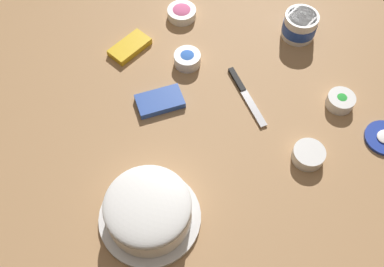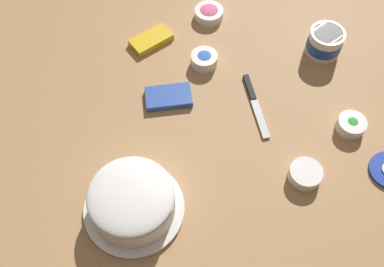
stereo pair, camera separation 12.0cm
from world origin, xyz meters
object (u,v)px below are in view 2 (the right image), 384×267
at_px(frosting_tub, 325,42).
at_px(candy_box_lower, 151,40).
at_px(sprinkle_bowl_yellow, 305,174).
at_px(sprinkle_bowl_pink, 209,13).
at_px(spreading_knife, 254,100).
at_px(sprinkle_bowl_green, 351,125).
at_px(candy_box_upper, 169,97).
at_px(frosted_cake, 132,202).
at_px(sprinkle_bowl_blue, 204,59).

xyz_separation_m(frosting_tub, candy_box_lower, (0.53, -0.20, -0.03)).
height_order(sprinkle_bowl_yellow, sprinkle_bowl_pink, same).
distance_m(frosting_tub, spreading_knife, 0.32).
height_order(frosting_tub, candy_box_lower, frosting_tub).
bearing_deg(candy_box_lower, sprinkle_bowl_yellow, 94.74).
distance_m(spreading_knife, sprinkle_bowl_green, 0.29).
xyz_separation_m(candy_box_lower, candy_box_upper, (0.00, 0.24, -0.00)).
bearing_deg(sprinkle_bowl_pink, frosting_tub, 140.62).
relative_size(spreading_knife, sprinkle_bowl_green, 2.84).
bearing_deg(candy_box_lower, frosting_tub, 138.96).
bearing_deg(candy_box_upper, sprinkle_bowl_pink, -118.27).
bearing_deg(sprinkle_bowl_yellow, frosting_tub, -120.79).
height_order(frosted_cake, spreading_knife, frosted_cake).
xyz_separation_m(sprinkle_bowl_blue, sprinkle_bowl_pink, (-0.08, -0.20, -0.00)).
height_order(frosting_tub, spreading_knife, frosting_tub).
xyz_separation_m(sprinkle_bowl_blue, sprinkle_bowl_green, (-0.34, 0.36, -0.00)).
relative_size(frosting_tub, spreading_knife, 0.48).
bearing_deg(sprinkle_bowl_green, sprinkle_bowl_blue, -46.35).
bearing_deg(sprinkle_bowl_pink, sprinkle_bowl_blue, 68.61).
height_order(spreading_knife, candy_box_lower, candy_box_lower).
relative_size(frosted_cake, sprinkle_bowl_yellow, 2.95).
height_order(sprinkle_bowl_green, candy_box_upper, sprinkle_bowl_green).
xyz_separation_m(spreading_knife, sprinkle_bowl_blue, (0.10, -0.18, 0.02)).
distance_m(sprinkle_bowl_blue, sprinkle_bowl_pink, 0.21).
relative_size(sprinkle_bowl_green, candy_box_lower, 0.60).
distance_m(sprinkle_bowl_blue, sprinkle_bowl_yellow, 0.49).
relative_size(candy_box_lower, candy_box_upper, 0.98).
relative_size(frosted_cake, sprinkle_bowl_green, 3.20).
distance_m(spreading_knife, sprinkle_bowl_blue, 0.21).
relative_size(spreading_knife, candy_box_upper, 1.69).
xyz_separation_m(frosted_cake, sprinkle_bowl_pink, (-0.40, -0.63, -0.03)).
xyz_separation_m(sprinkle_bowl_yellow, candy_box_upper, (0.29, -0.36, -0.01)).
bearing_deg(spreading_knife, sprinkle_bowl_blue, -60.64).
distance_m(frosting_tub, sprinkle_bowl_yellow, 0.48).
xyz_separation_m(sprinkle_bowl_pink, candy_box_lower, (0.22, 0.06, -0.01)).
relative_size(sprinkle_bowl_pink, candy_box_upper, 0.71).
height_order(sprinkle_bowl_yellow, candy_box_upper, sprinkle_bowl_yellow).
bearing_deg(sprinkle_bowl_pink, frosted_cake, 57.39).
height_order(frosted_cake, sprinkle_bowl_pink, frosted_cake).
bearing_deg(sprinkle_bowl_pink, sprinkle_bowl_green, 115.21).
bearing_deg(sprinkle_bowl_pink, spreading_knife, 93.76).
xyz_separation_m(frosted_cake, candy_box_lower, (-0.18, -0.57, -0.04)).
bearing_deg(spreading_knife, sprinkle_bowl_yellow, 98.65).
distance_m(frosted_cake, sprinkle_bowl_pink, 0.75).
bearing_deg(sprinkle_bowl_blue, sprinkle_bowl_green, 133.65).
distance_m(frosting_tub, candy_box_upper, 0.54).
distance_m(sprinkle_bowl_green, sprinkle_bowl_pink, 0.61).
bearing_deg(sprinkle_bowl_yellow, sprinkle_bowl_blue, -72.57).
xyz_separation_m(frosted_cake, sprinkle_bowl_green, (-0.66, -0.07, -0.03)).
xyz_separation_m(frosted_cake, candy_box_upper, (-0.18, -0.32, -0.04)).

